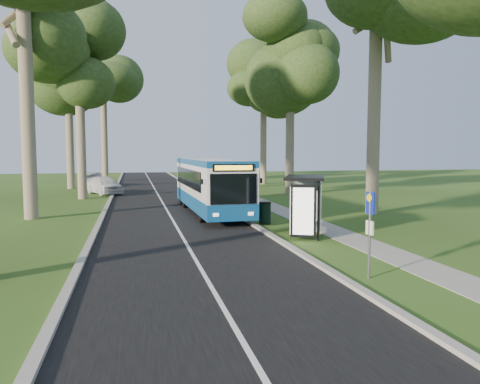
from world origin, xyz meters
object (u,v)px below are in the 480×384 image
object	(u,v)px
car_white	(104,185)
car_silver	(92,180)
litter_bin	(265,213)
bus	(210,185)
bus_stop_sign	(370,224)
bus_shelter	(312,195)

from	to	relation	value
car_white	car_silver	size ratio (longest dim) A/B	1.05
litter_bin	car_silver	world-z (taller)	car_silver
litter_bin	car_white	world-z (taller)	car_white
car_white	car_silver	xyz separation A→B (m)	(-1.67, 8.32, -0.06)
bus	bus_stop_sign	distance (m)	14.54
bus_shelter	car_silver	bearing A→B (deg)	133.29
bus	bus_shelter	bearing A→B (deg)	-72.37
litter_bin	car_silver	distance (m)	27.88
car_white	bus	bearing A→B (deg)	-86.92
litter_bin	car_silver	size ratio (longest dim) A/B	0.25
bus_shelter	bus	bearing A→B (deg)	132.02
bus_stop_sign	car_silver	distance (m)	37.28
litter_bin	car_white	xyz separation A→B (m)	(-8.36, 17.68, 0.23)
litter_bin	bus_stop_sign	bearing A→B (deg)	-89.26
bus_shelter	car_silver	distance (m)	31.60
bus_stop_sign	car_white	world-z (taller)	bus_stop_sign
bus_stop_sign	car_silver	xyz separation A→B (m)	(-10.17, 35.85, -0.80)
bus	car_white	size ratio (longest dim) A/B	2.56
litter_bin	bus	bearing A→B (deg)	112.68
bus_stop_sign	bus_shelter	bearing A→B (deg)	73.31
bus	car_silver	size ratio (longest dim) A/B	2.68
bus	car_silver	xyz separation A→B (m)	(-8.14, 21.46, -0.86)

